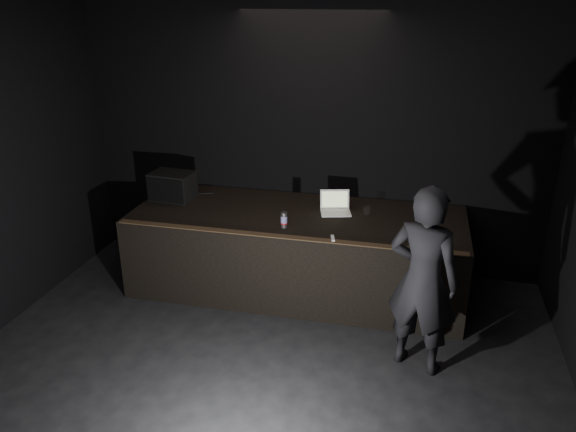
{
  "coord_description": "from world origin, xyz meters",
  "views": [
    {
      "loc": [
        1.34,
        -3.42,
        3.5
      ],
      "look_at": [
        -0.01,
        2.3,
        1.14
      ],
      "focal_mm": 35.0,
      "sensor_mm": 36.0,
      "label": 1
    }
  ],
  "objects_px": {
    "stage_riser": "(297,251)",
    "beer_can": "(284,220)",
    "stage_monitor": "(172,186)",
    "person": "(423,280)",
    "laptop": "(335,207)"
  },
  "relations": [
    {
      "from": "stage_monitor",
      "to": "laptop",
      "type": "bearing_deg",
      "value": 6.4
    },
    {
      "from": "laptop",
      "to": "person",
      "type": "bearing_deg",
      "value": -68.4
    },
    {
      "from": "stage_monitor",
      "to": "beer_can",
      "type": "xyz_separation_m",
      "value": [
        1.61,
        -0.57,
        -0.09
      ]
    },
    {
      "from": "laptop",
      "to": "stage_riser",
      "type": "bearing_deg",
      "value": -171.84
    },
    {
      "from": "person",
      "to": "stage_riser",
      "type": "bearing_deg",
      "value": -21.19
    },
    {
      "from": "stage_riser",
      "to": "person",
      "type": "bearing_deg",
      "value": -40.5
    },
    {
      "from": "stage_monitor",
      "to": "person",
      "type": "xyz_separation_m",
      "value": [
        3.17,
        -1.42,
        -0.23
      ]
    },
    {
      "from": "stage_riser",
      "to": "stage_monitor",
      "type": "distance_m",
      "value": 1.81
    },
    {
      "from": "laptop",
      "to": "beer_can",
      "type": "height_order",
      "value": "laptop"
    },
    {
      "from": "stage_riser",
      "to": "person",
      "type": "relative_size",
      "value": 2.1
    },
    {
      "from": "laptop",
      "to": "person",
      "type": "xyz_separation_m",
      "value": [
        1.07,
        -1.46,
        -0.11
      ]
    },
    {
      "from": "stage_monitor",
      "to": "person",
      "type": "bearing_deg",
      "value": -18.99
    },
    {
      "from": "stage_riser",
      "to": "beer_can",
      "type": "distance_m",
      "value": 0.74
    },
    {
      "from": "person",
      "to": "laptop",
      "type": "bearing_deg",
      "value": -34.57
    },
    {
      "from": "stage_riser",
      "to": "laptop",
      "type": "bearing_deg",
      "value": 22.69
    }
  ]
}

